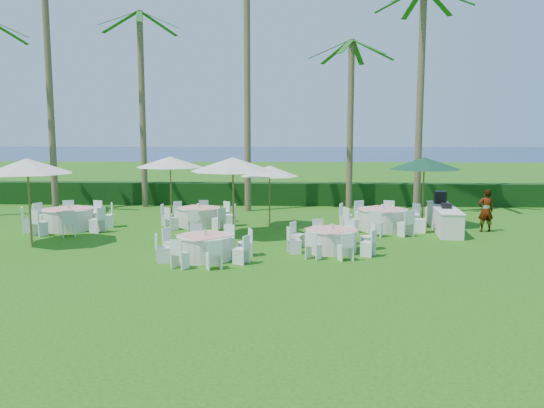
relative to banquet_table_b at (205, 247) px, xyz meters
The scene contains 20 objects.
ground 0.97m from the banquet_table_b, 89.88° to the left, with size 120.00×120.00×0.00m, color #1D5C0F.
hedge 12.89m from the banquet_table_b, 89.99° to the left, with size 34.00×1.00×1.20m, color black.
ocean 102.89m from the banquet_table_b, 90.00° to the left, with size 260.00×260.00×0.00m, color #07164F.
banquet_table_b is the anchor object (origin of this frame).
banquet_table_c 4.12m from the banquet_table_b, 17.93° to the left, with size 2.91×2.91×0.90m.
banquet_table_d 7.97m from the banquet_table_b, 142.51° to the left, with size 3.33×3.33×1.02m.
banquet_table_e 6.12m from the banquet_table_b, 102.19° to the left, with size 3.09×3.09×0.94m.
banquet_table_f 8.18m from the banquet_table_b, 40.69° to the left, with size 3.37×3.37×1.03m.
umbrella_a 6.97m from the banquet_table_b, 163.93° to the left, with size 3.04×3.04×2.98m.
umbrella_b 4.30m from the banquet_table_b, 82.91° to the left, with size 3.17×3.17×2.95m.
umbrella_c 8.82m from the banquet_table_b, 110.03° to the left, with size 3.11×3.11×2.80m.
umbrella_d 6.39m from the banquet_table_b, 74.05° to the left, with size 2.38×2.38×2.53m.
umbrella_green 10.41m from the banquet_table_b, 38.12° to the left, with size 2.96×2.96×2.86m.
buffet_table 10.14m from the banquet_table_b, 31.75° to the left, with size 1.31×4.15×1.45m.
staff_person 11.41m from the banquet_table_b, 26.85° to the left, with size 0.61×0.40×1.68m, color gray.
palm_a 15.19m from the banquet_table_b, 132.30° to the left, with size 4.38×4.21×11.95m.
palm_b 13.95m from the banquet_table_b, 113.83° to the left, with size 4.33×4.31×10.05m.
palm_c 12.28m from the banquet_table_b, 88.06° to the left, with size 4.39×4.18×12.48m.
palm_d 13.66m from the banquet_table_b, 64.89° to the left, with size 4.38×4.22×8.53m.
palm_e 13.80m from the banquet_table_b, 48.32° to the left, with size 4.27×4.36×10.42m.
Camera 1 is at (2.76, -16.57, 3.73)m, focal length 35.00 mm.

